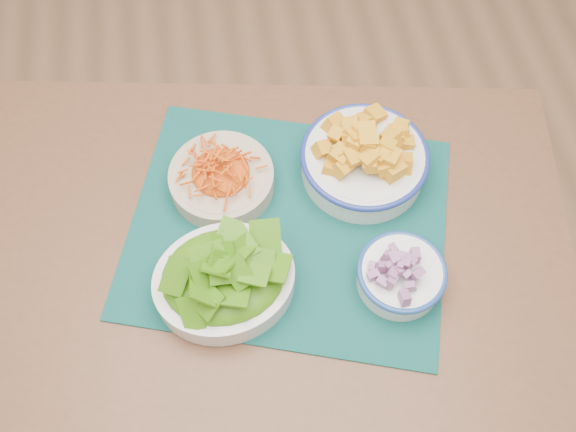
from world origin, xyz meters
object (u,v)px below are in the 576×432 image
object	(u,v)px
placemat	(288,225)
lettuce_bowl	(224,277)
squash_bowl	(365,154)
carrot_bowl	(221,175)
table	(256,278)
onion_bowl	(401,274)

from	to	relation	value
placemat	lettuce_bowl	size ratio (longest dim) A/B	2.15
lettuce_bowl	squash_bowl	bearing A→B (deg)	27.80
lettuce_bowl	carrot_bowl	bearing A→B (deg)	77.93
placemat	lettuce_bowl	world-z (taller)	lettuce_bowl
carrot_bowl	lettuce_bowl	distance (m)	0.19
table	carrot_bowl	xyz separation A→B (m)	(-0.04, 0.13, 0.15)
squash_bowl	onion_bowl	bearing A→B (deg)	-86.89
squash_bowl	onion_bowl	world-z (taller)	squash_bowl
lettuce_bowl	onion_bowl	xyz separation A→B (m)	(0.27, -0.03, -0.01)
placemat	carrot_bowl	distance (m)	0.14
table	placemat	distance (m)	0.14
placemat	squash_bowl	size ratio (longest dim) A/B	2.06
table	lettuce_bowl	size ratio (longest dim) A/B	4.81
placemat	carrot_bowl	size ratio (longest dim) A/B	2.54
squash_bowl	onion_bowl	size ratio (longest dim) A/B	1.75
carrot_bowl	squash_bowl	xyz separation A→B (m)	(0.25, -0.01, 0.02)
placemat	onion_bowl	bearing A→B (deg)	-21.41
table	lettuce_bowl	xyz separation A→B (m)	(-0.05, -0.06, 0.16)
table	carrot_bowl	world-z (taller)	carrot_bowl
squash_bowl	onion_bowl	distance (m)	0.22
placemat	squash_bowl	xyz separation A→B (m)	(0.15, 0.09, 0.05)
table	squash_bowl	xyz separation A→B (m)	(0.21, 0.12, 0.17)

